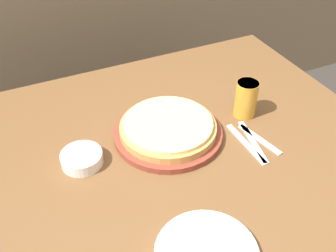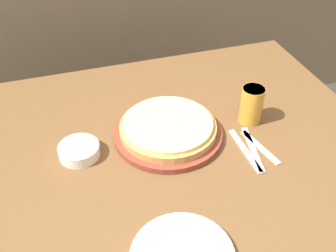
{
  "view_description": "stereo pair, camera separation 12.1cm",
  "coord_description": "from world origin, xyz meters",
  "px_view_note": "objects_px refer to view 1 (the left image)",
  "views": [
    {
      "loc": [
        -0.39,
        -0.8,
        1.55
      ],
      "look_at": [
        0.01,
        0.06,
        0.79
      ],
      "focal_mm": 42.0,
      "sensor_mm": 36.0,
      "label": 1
    },
    {
      "loc": [
        -0.28,
        -0.84,
        1.55
      ],
      "look_at": [
        0.01,
        0.06,
        0.79
      ],
      "focal_mm": 42.0,
      "sensor_mm": 36.0,
      "label": 2
    }
  ],
  "objects_px": {
    "beer_glass": "(246,97)",
    "fork": "(246,144)",
    "pizza_on_board": "(168,130)",
    "spoon": "(260,139)",
    "side_bowl": "(82,158)",
    "dinner_knife": "(253,142)"
  },
  "relations": [
    {
      "from": "beer_glass",
      "to": "fork",
      "type": "height_order",
      "value": "beer_glass"
    },
    {
      "from": "pizza_on_board",
      "to": "spoon",
      "type": "relative_size",
      "value": 2.01
    },
    {
      "from": "side_bowl",
      "to": "beer_glass",
      "type": "bearing_deg",
      "value": 0.03
    },
    {
      "from": "pizza_on_board",
      "to": "dinner_knife",
      "type": "distance_m",
      "value": 0.26
    },
    {
      "from": "pizza_on_board",
      "to": "side_bowl",
      "type": "height_order",
      "value": "pizza_on_board"
    },
    {
      "from": "beer_glass",
      "to": "fork",
      "type": "xyz_separation_m",
      "value": [
        -0.08,
        -0.13,
        -0.07
      ]
    },
    {
      "from": "beer_glass",
      "to": "fork",
      "type": "bearing_deg",
      "value": -120.94
    },
    {
      "from": "pizza_on_board",
      "to": "beer_glass",
      "type": "height_order",
      "value": "beer_glass"
    },
    {
      "from": "dinner_knife",
      "to": "spoon",
      "type": "bearing_deg",
      "value": 0.0
    },
    {
      "from": "dinner_knife",
      "to": "spoon",
      "type": "relative_size",
      "value": 1.17
    },
    {
      "from": "side_bowl",
      "to": "dinner_knife",
      "type": "relative_size",
      "value": 0.61
    },
    {
      "from": "beer_glass",
      "to": "side_bowl",
      "type": "relative_size",
      "value": 1.03
    },
    {
      "from": "side_bowl",
      "to": "fork",
      "type": "height_order",
      "value": "side_bowl"
    },
    {
      "from": "side_bowl",
      "to": "pizza_on_board",
      "type": "bearing_deg",
      "value": 1.01
    },
    {
      "from": "pizza_on_board",
      "to": "dinner_knife",
      "type": "height_order",
      "value": "pizza_on_board"
    },
    {
      "from": "pizza_on_board",
      "to": "fork",
      "type": "xyz_separation_m",
      "value": [
        0.2,
        -0.14,
        -0.02
      ]
    },
    {
      "from": "dinner_knife",
      "to": "pizza_on_board",
      "type": "bearing_deg",
      "value": 148.48
    },
    {
      "from": "fork",
      "to": "spoon",
      "type": "bearing_deg",
      "value": 0.0
    },
    {
      "from": "beer_glass",
      "to": "spoon",
      "type": "bearing_deg",
      "value": -102.64
    },
    {
      "from": "pizza_on_board",
      "to": "spoon",
      "type": "height_order",
      "value": "pizza_on_board"
    },
    {
      "from": "beer_glass",
      "to": "dinner_knife",
      "type": "distance_m",
      "value": 0.16
    },
    {
      "from": "beer_glass",
      "to": "spoon",
      "type": "xyz_separation_m",
      "value": [
        -0.03,
        -0.13,
        -0.07
      ]
    }
  ]
}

